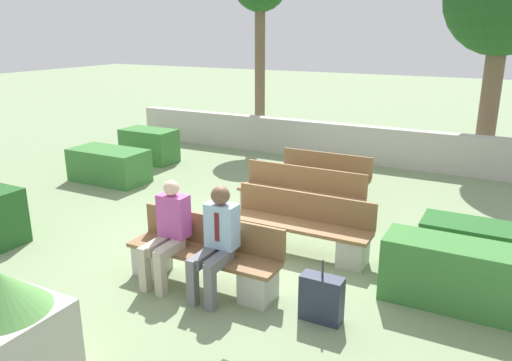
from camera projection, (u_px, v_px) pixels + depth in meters
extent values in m
plane|color=gray|center=(237.00, 247.00, 7.33)|extent=(60.00, 60.00, 0.00)
cube|color=#B7B2A8|center=(353.00, 143.00, 11.96)|extent=(12.33, 0.30, 0.89)
cube|color=brown|center=(202.00, 254.00, 6.13)|extent=(2.03, 0.44, 0.05)
cube|color=brown|center=(212.00, 231.00, 6.27)|extent=(2.03, 0.04, 0.40)
cube|color=#B7B2A8|center=(152.00, 258.00, 6.55)|extent=(0.36, 0.40, 0.39)
cube|color=#B7B2A8|center=(258.00, 285.00, 5.85)|extent=(0.36, 0.40, 0.39)
cube|color=brown|center=(298.00, 226.00, 7.02)|extent=(2.08, 0.44, 0.05)
cube|color=brown|center=(305.00, 206.00, 7.16)|extent=(2.08, 0.05, 0.40)
cube|color=#B7B2A8|center=(248.00, 230.00, 7.44)|extent=(0.36, 0.40, 0.39)
cube|color=#B7B2A8|center=(353.00, 252.00, 6.72)|extent=(0.36, 0.40, 0.39)
cube|color=brown|center=(322.00, 177.00, 9.32)|extent=(1.76, 0.44, 0.05)
cube|color=brown|center=(327.00, 163.00, 9.46)|extent=(1.76, 0.04, 0.40)
cube|color=#B7B2A8|center=(290.00, 184.00, 9.67)|extent=(0.36, 0.40, 0.39)
cube|color=#B7B2A8|center=(355.00, 194.00, 9.09)|extent=(0.36, 0.40, 0.39)
cube|color=brown|center=(299.00, 195.00, 8.35)|extent=(2.16, 0.44, 0.05)
cube|color=brown|center=(305.00, 178.00, 8.49)|extent=(2.16, 0.04, 0.40)
cube|color=#B7B2A8|center=(254.00, 199.00, 8.79)|extent=(0.36, 0.40, 0.39)
cube|color=#B7B2A8|center=(347.00, 215.00, 8.03)|extent=(0.36, 0.40, 0.39)
cube|color=slate|center=(205.00, 257.00, 5.85)|extent=(0.14, 0.46, 0.13)
cube|color=slate|center=(219.00, 261.00, 5.76)|extent=(0.14, 0.46, 0.13)
cube|color=slate|center=(193.00, 282.00, 5.73)|extent=(0.11, 0.11, 0.57)
cube|color=slate|center=(210.00, 287.00, 5.62)|extent=(0.11, 0.11, 0.57)
cube|color=#9EBCE0|center=(222.00, 225.00, 5.91)|extent=(0.38, 0.22, 0.54)
sphere|color=brown|center=(220.00, 195.00, 5.78)|extent=(0.23, 0.23, 0.23)
cube|color=maroon|center=(217.00, 227.00, 5.81)|extent=(0.06, 0.01, 0.35)
cube|color=#B2A893|center=(157.00, 246.00, 6.16)|extent=(0.14, 0.46, 0.13)
cube|color=#B2A893|center=(170.00, 249.00, 6.07)|extent=(0.14, 0.46, 0.13)
cube|color=#B2A893|center=(145.00, 269.00, 6.04)|extent=(0.11, 0.11, 0.57)
cube|color=#B2A893|center=(160.00, 273.00, 5.93)|extent=(0.11, 0.11, 0.57)
cube|color=#B74C9E|center=(174.00, 216.00, 6.22)|extent=(0.38, 0.22, 0.54)
sphere|color=beige|center=(171.00, 188.00, 6.10)|extent=(0.20, 0.20, 0.20)
cube|color=#286028|center=(489.00, 248.00, 6.61)|extent=(1.74, 0.66, 0.60)
cube|color=#3D7A38|center=(109.00, 165.00, 10.44)|extent=(1.63, 0.83, 0.68)
cube|color=#3D7A38|center=(149.00, 146.00, 11.97)|extent=(1.29, 0.72, 0.79)
cube|color=#3D7A38|center=(475.00, 279.00, 5.61)|extent=(2.03, 0.60, 0.76)
cube|color=#B7B2A8|center=(9.00, 349.00, 4.38)|extent=(0.87, 0.87, 0.77)
cone|color=#569347|center=(0.00, 291.00, 4.21)|extent=(0.83, 0.83, 0.37)
cube|color=#282D42|center=(321.00, 299.00, 5.43)|extent=(0.46, 0.21, 0.52)
cylinder|color=#333338|center=(323.00, 268.00, 5.32)|extent=(0.02, 0.02, 0.20)
cylinder|color=brown|center=(260.00, 72.00, 14.04)|extent=(0.29, 0.29, 3.85)
cylinder|color=brown|center=(490.00, 98.00, 11.66)|extent=(0.43, 0.43, 3.06)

